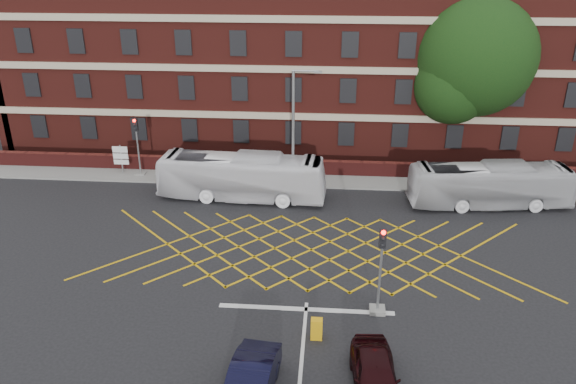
# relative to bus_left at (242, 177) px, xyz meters

# --- Properties ---
(ground) EXTENTS (120.00, 120.00, 0.00)m
(ground) POSITION_rel_bus_left_xyz_m (4.81, -8.52, -1.51)
(ground) COLOR black
(ground) RESTS_ON ground
(victorian_building) EXTENTS (51.00, 12.17, 20.40)m
(victorian_building) POSITION_rel_bus_left_xyz_m (5.06, 13.48, 6.33)
(victorian_building) COLOR #531A15
(victorian_building) RESTS_ON ground
(boundary_wall) EXTENTS (56.00, 0.50, 1.10)m
(boundary_wall) POSITION_rel_bus_left_xyz_m (4.81, 4.48, -0.96)
(boundary_wall) COLOR #501615
(boundary_wall) RESTS_ON ground
(far_pavement) EXTENTS (60.00, 3.00, 0.12)m
(far_pavement) POSITION_rel_bus_left_xyz_m (4.81, 3.48, -1.45)
(far_pavement) COLOR slate
(far_pavement) RESTS_ON ground
(box_junction_hatching) EXTENTS (8.22, 8.22, 0.02)m
(box_junction_hatching) POSITION_rel_bus_left_xyz_m (4.81, -6.52, -1.50)
(box_junction_hatching) COLOR #CC990C
(box_junction_hatching) RESTS_ON ground
(stop_line) EXTENTS (8.00, 0.30, 0.02)m
(stop_line) POSITION_rel_bus_left_xyz_m (4.81, -12.02, -1.50)
(stop_line) COLOR silver
(stop_line) RESTS_ON ground
(bus_left) EXTENTS (10.96, 3.15, 3.02)m
(bus_left) POSITION_rel_bus_left_xyz_m (0.00, 0.00, 0.00)
(bus_left) COLOR white
(bus_left) RESTS_ON ground
(bus_right) EXTENTS (10.25, 3.36, 2.80)m
(bus_right) POSITION_rel_bus_left_xyz_m (15.73, 0.10, -0.11)
(bus_right) COLOR silver
(bus_right) RESTS_ON ground
(car_maroon) EXTENTS (1.93, 4.25, 1.42)m
(car_maroon) POSITION_rel_bus_left_xyz_m (7.60, -16.87, -0.80)
(car_maroon) COLOR black
(car_maroon) RESTS_ON ground
(deciduous_tree) EXTENTS (8.68, 8.68, 12.29)m
(deciduous_tree) POSITION_rel_bus_left_xyz_m (15.76, 8.42, 5.84)
(deciduous_tree) COLOR black
(deciduous_tree) RESTS_ON ground
(traffic_light_near) EXTENTS (0.70, 0.70, 4.27)m
(traffic_light_near) POSITION_rel_bus_left_xyz_m (8.03, -11.94, 0.26)
(traffic_light_near) COLOR slate
(traffic_light_near) RESTS_ON ground
(traffic_light_far) EXTENTS (0.70, 0.70, 4.27)m
(traffic_light_far) POSITION_rel_bus_left_xyz_m (-7.92, 3.36, 0.26)
(traffic_light_far) COLOR slate
(traffic_light_far) RESTS_ON ground
(street_lamp) EXTENTS (2.25, 1.00, 8.29)m
(street_lamp) POSITION_rel_bus_left_xyz_m (3.34, 0.86, 1.29)
(street_lamp) COLOR slate
(street_lamp) RESTS_ON ground
(direction_signs) EXTENTS (1.10, 0.16, 2.20)m
(direction_signs) POSITION_rel_bus_left_xyz_m (-9.30, 3.46, -0.13)
(direction_signs) COLOR gray
(direction_signs) RESTS_ON ground
(utility_cabinet) EXTENTS (0.49, 0.35, 0.96)m
(utility_cabinet) POSITION_rel_bus_left_xyz_m (5.35, -14.03, -1.03)
(utility_cabinet) COLOR #DFA00D
(utility_cabinet) RESTS_ON ground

